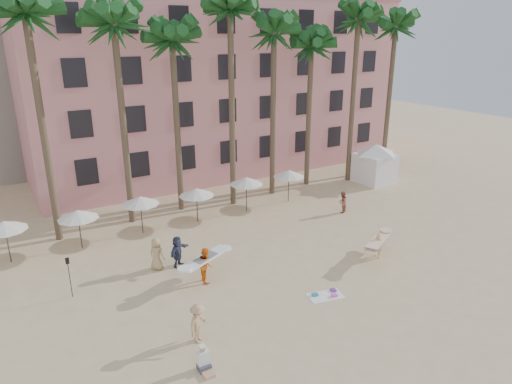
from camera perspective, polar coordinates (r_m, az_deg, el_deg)
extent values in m
plane|color=#D1B789|center=(24.00, 7.66, -13.14)|extent=(120.00, 120.00, 0.00)
cube|color=#DB8885|center=(46.43, -5.48, 13.16)|extent=(35.00, 14.00, 16.00)
cylinder|color=brown|center=(30.80, -25.01, 6.58)|extent=(0.44, 0.44, 14.00)
cylinder|color=brown|center=(32.21, -16.21, 7.63)|extent=(0.44, 0.44, 13.50)
cylinder|color=brown|center=(33.98, -9.82, 7.82)|extent=(0.44, 0.44, 12.50)
cylinder|color=brown|center=(34.55, -3.04, 9.94)|extent=(0.44, 0.44, 14.50)
cylinder|color=brown|center=(37.11, 2.14, 9.41)|extent=(0.44, 0.44, 13.00)
cylinder|color=brown|center=(39.89, 6.61, 9.25)|extent=(0.44, 0.44, 12.00)
cylinder|color=brown|center=(41.54, 11.98, 10.75)|extent=(0.44, 0.44, 14.00)
cylinder|color=brown|center=(45.44, 16.26, 10.78)|extent=(0.44, 0.44, 13.50)
cylinder|color=#332B23|center=(30.36, -28.62, -5.61)|extent=(0.07, 0.07, 2.50)
cone|color=white|center=(29.96, -28.95, -3.69)|extent=(2.50, 2.50, 0.55)
cylinder|color=#332B23|center=(30.56, -21.16, -4.45)|extent=(0.07, 0.07, 2.40)
cone|color=white|center=(30.18, -21.39, -2.62)|extent=(2.50, 2.50, 0.55)
cylinder|color=#332B23|center=(31.50, -14.12, -2.90)|extent=(0.07, 0.07, 2.50)
cone|color=white|center=(31.12, -14.28, -1.02)|extent=(2.50, 2.50, 0.55)
cylinder|color=#332B23|center=(32.68, -7.38, -1.74)|extent=(0.07, 0.07, 2.40)
cone|color=white|center=(32.33, -7.46, 0.00)|extent=(2.50, 2.50, 0.55)
cylinder|color=#332B23|center=(34.24, -1.20, -0.42)|extent=(0.07, 0.07, 2.60)
cone|color=white|center=(33.88, -1.22, 1.42)|extent=(2.50, 2.50, 0.55)
cylinder|color=#332B23|center=(36.46, 4.10, 0.68)|extent=(0.07, 0.07, 2.50)
cone|color=white|center=(36.13, 4.14, 2.34)|extent=(2.50, 2.50, 0.55)
cube|color=white|center=(42.63, 14.60, 2.91)|extent=(3.15, 3.15, 2.60)
cone|color=white|center=(42.19, 14.79, 5.19)|extent=(4.72, 4.72, 0.90)
cube|color=white|center=(24.31, 8.68, -12.71)|extent=(1.97, 1.36, 0.02)
cube|color=teal|center=(24.23, 7.39, -12.59)|extent=(0.35, 0.31, 0.10)
cube|color=#FF46CA|center=(24.29, 9.77, -12.61)|extent=(0.32, 0.27, 0.12)
cube|color=#653682|center=(24.76, 9.63, -11.99)|extent=(0.32, 0.35, 0.08)
imported|color=#DBB77B|center=(28.49, 15.03, -6.42)|extent=(0.39, 0.58, 1.56)
cube|color=beige|center=(28.36, 15.08, -5.85)|extent=(3.29, 2.30, 0.39)
imported|color=orange|center=(25.06, -6.29, -9.01)|extent=(0.93, 1.09, 1.95)
cube|color=white|center=(24.88, -6.32, -8.21)|extent=(3.12, 1.73, 0.31)
imported|color=#2F3752|center=(26.80, -9.76, -7.34)|extent=(1.72, 1.47, 1.86)
imported|color=#98533F|center=(34.81, 10.74, -1.24)|extent=(1.02, 0.95, 1.67)
imported|color=tan|center=(26.70, -12.33, -7.56)|extent=(1.02, 1.11, 1.91)
imported|color=tan|center=(20.66, -7.26, -15.96)|extent=(1.35, 1.27, 1.83)
cylinder|color=black|center=(25.29, -22.24, -9.98)|extent=(0.04, 0.04, 2.10)
cube|color=black|center=(24.85, -22.53, -7.95)|extent=(0.18, 0.03, 0.35)
cube|color=#3F3F4C|center=(19.67, -6.51, -20.90)|extent=(0.49, 0.46, 0.26)
cube|color=tan|center=(19.44, -5.99, -21.69)|extent=(0.44, 0.49, 0.13)
cube|color=white|center=(19.44, -6.63, -19.87)|extent=(0.48, 0.28, 0.60)
sphere|color=tan|center=(19.17, -6.68, -18.86)|extent=(0.26, 0.26, 0.26)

